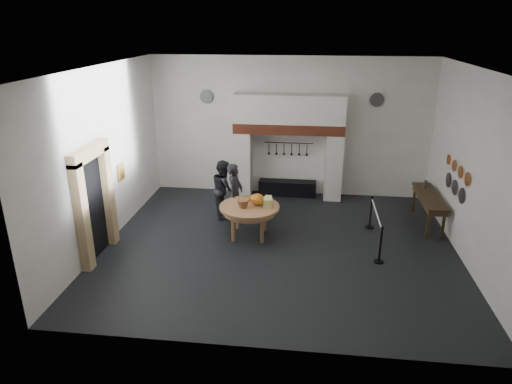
# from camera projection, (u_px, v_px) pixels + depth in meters

# --- Properties ---
(floor) EXTENTS (9.00, 8.00, 0.02)m
(floor) POSITION_uv_depth(u_px,v_px,m) (279.00, 246.00, 11.88)
(floor) COLOR black
(floor) RESTS_ON ground
(ceiling) EXTENTS (9.00, 8.00, 0.02)m
(ceiling) POSITION_uv_depth(u_px,v_px,m) (283.00, 68.00, 10.30)
(ceiling) COLOR silver
(ceiling) RESTS_ON wall_back
(wall_back) EXTENTS (9.00, 0.02, 4.50)m
(wall_back) POSITION_uv_depth(u_px,v_px,m) (289.00, 127.00, 14.81)
(wall_back) COLOR white
(wall_back) RESTS_ON floor
(wall_front) EXTENTS (9.00, 0.02, 4.50)m
(wall_front) POSITION_uv_depth(u_px,v_px,m) (264.00, 235.00, 7.37)
(wall_front) COLOR white
(wall_front) RESTS_ON floor
(wall_left) EXTENTS (0.02, 8.00, 4.50)m
(wall_left) POSITION_uv_depth(u_px,v_px,m) (104.00, 157.00, 11.59)
(wall_left) COLOR white
(wall_left) RESTS_ON floor
(wall_right) EXTENTS (0.02, 8.00, 4.50)m
(wall_right) POSITION_uv_depth(u_px,v_px,m) (474.00, 170.00, 10.59)
(wall_right) COLOR white
(wall_right) RESTS_ON floor
(chimney_pier_left) EXTENTS (0.55, 0.70, 2.15)m
(chimney_pier_left) POSITION_uv_depth(u_px,v_px,m) (243.00, 164.00, 15.06)
(chimney_pier_left) COLOR silver
(chimney_pier_left) RESTS_ON floor
(chimney_pier_right) EXTENTS (0.55, 0.70, 2.15)m
(chimney_pier_right) POSITION_uv_depth(u_px,v_px,m) (333.00, 167.00, 14.73)
(chimney_pier_right) COLOR silver
(chimney_pier_right) RESTS_ON floor
(hearth_brick_band) EXTENTS (3.50, 0.72, 0.32)m
(hearth_brick_band) POSITION_uv_depth(u_px,v_px,m) (289.00, 128.00, 14.46)
(hearth_brick_band) COLOR #9E442B
(hearth_brick_band) RESTS_ON chimney_pier_left
(chimney_hood) EXTENTS (3.50, 0.70, 0.90)m
(chimney_hood) POSITION_uv_depth(u_px,v_px,m) (289.00, 109.00, 14.25)
(chimney_hood) COLOR silver
(chimney_hood) RESTS_ON hearth_brick_band
(iron_range) EXTENTS (1.90, 0.45, 0.50)m
(iron_range) POSITION_uv_depth(u_px,v_px,m) (287.00, 188.00, 15.25)
(iron_range) COLOR black
(iron_range) RESTS_ON floor
(utensil_rail) EXTENTS (1.60, 0.02, 0.02)m
(utensil_rail) POSITION_uv_depth(u_px,v_px,m) (289.00, 143.00, 14.91)
(utensil_rail) COLOR black
(utensil_rail) RESTS_ON wall_back
(door_recess) EXTENTS (0.04, 1.10, 2.50)m
(door_recess) POSITION_uv_depth(u_px,v_px,m) (93.00, 208.00, 11.01)
(door_recess) COLOR black
(door_recess) RESTS_ON floor
(door_jamb_near) EXTENTS (0.22, 0.30, 2.60)m
(door_jamb_near) POSITION_uv_depth(u_px,v_px,m) (82.00, 218.00, 10.33)
(door_jamb_near) COLOR tan
(door_jamb_near) RESTS_ON floor
(door_jamb_far) EXTENTS (0.22, 0.30, 2.60)m
(door_jamb_far) POSITION_uv_depth(u_px,v_px,m) (108.00, 196.00, 11.64)
(door_jamb_far) COLOR tan
(door_jamb_far) RESTS_ON floor
(door_lintel) EXTENTS (0.22, 1.70, 0.30)m
(door_lintel) POSITION_uv_depth(u_px,v_px,m) (89.00, 152.00, 10.51)
(door_lintel) COLOR tan
(door_lintel) RESTS_ON door_jamb_near
(wall_plaque) EXTENTS (0.05, 0.34, 0.44)m
(wall_plaque) POSITION_uv_depth(u_px,v_px,m) (121.00, 172.00, 12.56)
(wall_plaque) COLOR gold
(wall_plaque) RESTS_ON wall_left
(work_table) EXTENTS (1.76, 1.76, 0.07)m
(work_table) POSITION_uv_depth(u_px,v_px,m) (249.00, 207.00, 12.16)
(work_table) COLOR #A7824E
(work_table) RESTS_ON floor
(pumpkin) EXTENTS (0.36, 0.36, 0.31)m
(pumpkin) POSITION_uv_depth(u_px,v_px,m) (257.00, 199.00, 12.17)
(pumpkin) COLOR orange
(pumpkin) RESTS_ON work_table
(cheese_block_big) EXTENTS (0.22, 0.22, 0.24)m
(cheese_block_big) POSITION_uv_depth(u_px,v_px,m) (268.00, 203.00, 12.01)
(cheese_block_big) COLOR #CECA7B
(cheese_block_big) RESTS_ON work_table
(cheese_block_small) EXTENTS (0.18, 0.18, 0.20)m
(cheese_block_small) POSITION_uv_depth(u_px,v_px,m) (268.00, 200.00, 12.29)
(cheese_block_small) COLOR #E1D886
(cheese_block_small) RESTS_ON work_table
(wicker_basket) EXTENTS (0.35, 0.35, 0.22)m
(wicker_basket) POSITION_uv_depth(u_px,v_px,m) (243.00, 204.00, 11.99)
(wicker_basket) COLOR #935736
(wicker_basket) RESTS_ON work_table
(bread_loaf) EXTENTS (0.31, 0.18, 0.13)m
(bread_loaf) POSITION_uv_depth(u_px,v_px,m) (248.00, 199.00, 12.46)
(bread_loaf) COLOR olive
(bread_loaf) RESTS_ON work_table
(visitor_near) EXTENTS (0.53, 0.71, 1.77)m
(visitor_near) POSITION_uv_depth(u_px,v_px,m) (235.00, 194.00, 12.97)
(visitor_near) COLOR black
(visitor_near) RESTS_ON floor
(visitor_far) EXTENTS (0.90, 1.01, 1.74)m
(visitor_far) POSITION_uv_depth(u_px,v_px,m) (224.00, 189.00, 13.39)
(visitor_far) COLOR #222227
(visitor_far) RESTS_ON floor
(side_table) EXTENTS (0.55, 2.20, 0.06)m
(side_table) POSITION_uv_depth(u_px,v_px,m) (430.00, 196.00, 12.82)
(side_table) COLOR #392714
(side_table) RESTS_ON floor
(pewter_jug) EXTENTS (0.12, 0.12, 0.22)m
(pewter_jug) POSITION_uv_depth(u_px,v_px,m) (426.00, 184.00, 13.33)
(pewter_jug) COLOR #515156
(pewter_jug) RESTS_ON side_table
(copper_pan_a) EXTENTS (0.03, 0.34, 0.34)m
(copper_pan_a) POSITION_uv_depth(u_px,v_px,m) (467.00, 179.00, 10.89)
(copper_pan_a) COLOR #C6662D
(copper_pan_a) RESTS_ON wall_right
(copper_pan_b) EXTENTS (0.03, 0.32, 0.32)m
(copper_pan_b) POSITION_uv_depth(u_px,v_px,m) (461.00, 172.00, 11.40)
(copper_pan_b) COLOR #C6662D
(copper_pan_b) RESTS_ON wall_right
(copper_pan_c) EXTENTS (0.03, 0.30, 0.30)m
(copper_pan_c) POSITION_uv_depth(u_px,v_px,m) (454.00, 166.00, 11.91)
(copper_pan_c) COLOR #C6662D
(copper_pan_c) RESTS_ON wall_right
(copper_pan_d) EXTENTS (0.03, 0.28, 0.28)m
(copper_pan_d) POSITION_uv_depth(u_px,v_px,m) (449.00, 160.00, 12.42)
(copper_pan_d) COLOR #C6662D
(copper_pan_d) RESTS_ON wall_right
(pewter_plate_left) EXTENTS (0.03, 0.40, 0.40)m
(pewter_plate_left) POSITION_uv_depth(u_px,v_px,m) (462.00, 196.00, 11.25)
(pewter_plate_left) COLOR #4C4C51
(pewter_plate_left) RESTS_ON wall_right
(pewter_plate_mid) EXTENTS (0.03, 0.40, 0.40)m
(pewter_plate_mid) POSITION_uv_depth(u_px,v_px,m) (455.00, 187.00, 11.80)
(pewter_plate_mid) COLOR #4C4C51
(pewter_plate_mid) RESTS_ON wall_right
(pewter_plate_right) EXTENTS (0.03, 0.40, 0.40)m
(pewter_plate_right) POSITION_uv_depth(u_px,v_px,m) (448.00, 180.00, 12.36)
(pewter_plate_right) COLOR #4C4C51
(pewter_plate_right) RESTS_ON wall_right
(pewter_plate_back_left) EXTENTS (0.44, 0.03, 0.44)m
(pewter_plate_back_left) POSITION_uv_depth(u_px,v_px,m) (206.00, 97.00, 14.74)
(pewter_plate_back_left) COLOR #4C4C51
(pewter_plate_back_left) RESTS_ON wall_back
(pewter_plate_back_right) EXTENTS (0.44, 0.03, 0.44)m
(pewter_plate_back_right) POSITION_uv_depth(u_px,v_px,m) (377.00, 100.00, 14.14)
(pewter_plate_back_right) COLOR #4C4C51
(pewter_plate_back_right) RESTS_ON wall_back
(barrier_post_near) EXTENTS (0.05, 0.05, 0.90)m
(barrier_post_near) POSITION_uv_depth(u_px,v_px,m) (380.00, 246.00, 10.92)
(barrier_post_near) COLOR black
(barrier_post_near) RESTS_ON floor
(barrier_post_far) EXTENTS (0.05, 0.05, 0.90)m
(barrier_post_far) POSITION_uv_depth(u_px,v_px,m) (371.00, 213.00, 12.77)
(barrier_post_far) COLOR black
(barrier_post_far) RESTS_ON floor
(barrier_rope) EXTENTS (0.04, 2.00, 0.04)m
(barrier_rope) POSITION_uv_depth(u_px,v_px,m) (377.00, 214.00, 11.70)
(barrier_rope) COLOR white
(barrier_rope) RESTS_ON barrier_post_near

